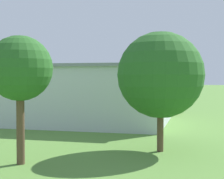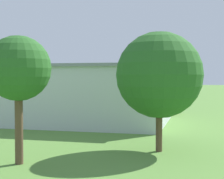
# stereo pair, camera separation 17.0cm
# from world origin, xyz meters

# --- Properties ---
(ground_plane) EXTENTS (400.00, 400.00, 0.00)m
(ground_plane) POSITION_xyz_m (0.00, 0.00, 0.00)
(ground_plane) COLOR #568438
(hangar) EXTENTS (29.59, 17.77, 7.44)m
(hangar) POSITION_xyz_m (2.75, 30.25, 3.73)
(hangar) COLOR silver
(hangar) RESTS_ON ground_plane
(biplane) EXTENTS (9.30, 6.79, 3.59)m
(biplane) POSITION_xyz_m (1.39, 0.73, 5.17)
(biplane) COLOR silver
(car_yellow) EXTENTS (2.16, 4.15, 1.63)m
(car_yellow) POSITION_xyz_m (-10.22, 17.32, 0.84)
(car_yellow) COLOR gold
(car_yellow) RESTS_ON ground_plane
(car_black) EXTENTS (2.42, 4.35, 1.62)m
(car_black) POSITION_xyz_m (14.88, 15.98, 0.84)
(car_black) COLOR black
(car_black) RESTS_ON ground_plane
(person_watching_takeoff) EXTENTS (0.54, 0.54, 1.65)m
(person_watching_takeoff) POSITION_xyz_m (14.72, 11.40, 0.82)
(person_watching_takeoff) COLOR orange
(person_watching_takeoff) RESTS_ON ground_plane
(person_crossing_taxiway) EXTENTS (0.52, 0.52, 1.58)m
(person_crossing_taxiway) POSITION_xyz_m (12.66, 10.81, 0.78)
(person_crossing_taxiway) COLOR #B23333
(person_crossing_taxiway) RESTS_ON ground_plane
(person_near_hangar_door) EXTENTS (0.53, 0.53, 1.72)m
(person_near_hangar_door) POSITION_xyz_m (17.56, 13.79, 0.86)
(person_near_hangar_door) COLOR navy
(person_near_hangar_door) RESTS_ON ground_plane
(person_walking_on_apron) EXTENTS (0.52, 0.52, 1.54)m
(person_walking_on_apron) POSITION_xyz_m (-6.04, 15.11, 0.76)
(person_walking_on_apron) COLOR #72338C
(person_walking_on_apron) RESTS_ON ground_plane
(person_by_parked_cars) EXTENTS (0.43, 0.43, 1.72)m
(person_by_parked_cars) POSITION_xyz_m (2.93, 11.95, 0.86)
(person_by_parked_cars) COLOR #B23333
(person_by_parked_cars) RESTS_ON ground_plane
(tree_near_perimeter_road) EXTENTS (6.87, 6.87, 9.54)m
(tree_near_perimeter_road) POSITION_xyz_m (-13.01, 45.46, 6.09)
(tree_near_perimeter_road) COLOR brown
(tree_near_perimeter_road) RESTS_ON ground_plane
(tree_at_field_edge) EXTENTS (4.44, 4.44, 8.75)m
(tree_at_field_edge) POSITION_xyz_m (-4.51, 52.23, 6.46)
(tree_at_field_edge) COLOR brown
(tree_at_field_edge) RESTS_ON ground_plane
(windsock) EXTENTS (1.26, 1.43, 6.46)m
(windsock) POSITION_xyz_m (-2.69, -13.37, 5.67)
(windsock) COLOR silver
(windsock) RESTS_ON ground_plane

